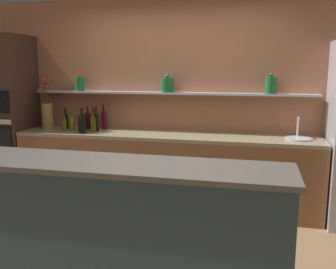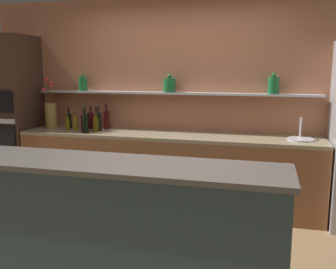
# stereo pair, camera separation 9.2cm
# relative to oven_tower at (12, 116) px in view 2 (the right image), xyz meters

# --- Properties ---
(ground_plane) EXTENTS (12.00, 12.00, 0.00)m
(ground_plane) POSITION_rel_oven_tower_xyz_m (2.29, -1.24, -1.07)
(ground_plane) COLOR olive
(back_wall_unit) EXTENTS (5.20, 0.28, 2.60)m
(back_wall_unit) POSITION_rel_oven_tower_xyz_m (2.28, 0.36, 0.23)
(back_wall_unit) COLOR #A86647
(back_wall_unit) RESTS_ON ground_plane
(back_counter_unit) EXTENTS (3.72, 0.62, 0.92)m
(back_counter_unit) POSITION_rel_oven_tower_xyz_m (2.19, 0.00, -0.61)
(back_counter_unit) COLOR brown
(back_counter_unit) RESTS_ON ground_plane
(island_counter) EXTENTS (2.60, 0.61, 1.02)m
(island_counter) POSITION_rel_oven_tower_xyz_m (2.29, -1.82, -0.56)
(island_counter) COLOR #334C56
(island_counter) RESTS_ON ground_plane
(oven_tower) EXTENTS (0.63, 0.64, 2.15)m
(oven_tower) POSITION_rel_oven_tower_xyz_m (0.00, 0.00, 0.00)
(oven_tower) COLOR #3D281E
(oven_tower) RESTS_ON ground_plane
(flower_vase) EXTENTS (0.17, 0.16, 0.68)m
(flower_vase) POSITION_rel_oven_tower_xyz_m (0.55, 0.08, 0.04)
(flower_vase) COLOR olive
(flower_vase) RESTS_ON back_counter_unit
(sink_fixture) EXTENTS (0.30, 0.30, 0.25)m
(sink_fixture) POSITION_rel_oven_tower_xyz_m (3.75, 0.01, -0.13)
(sink_fixture) COLOR #B7B7BC
(sink_fixture) RESTS_ON back_counter_unit
(bottle_wine_0) EXTENTS (0.08, 0.08, 0.30)m
(bottle_wine_0) POSITION_rel_oven_tower_xyz_m (1.12, -0.07, -0.04)
(bottle_wine_0) COLOR #380C0C
(bottle_wine_0) RESTS_ON back_counter_unit
(bottle_wine_1) EXTENTS (0.07, 0.07, 0.32)m
(bottle_wine_1) POSITION_rel_oven_tower_xyz_m (1.29, 0.00, -0.03)
(bottle_wine_1) COLOR black
(bottle_wine_1) RESTS_ON back_counter_unit
(bottle_oil_2) EXTENTS (0.05, 0.05, 0.21)m
(bottle_oil_2) POSITION_rel_oven_tower_xyz_m (0.88, -0.07, -0.07)
(bottle_oil_2) COLOR brown
(bottle_oil_2) RESTS_ON back_counter_unit
(bottle_wine_3) EXTENTS (0.08, 0.08, 0.30)m
(bottle_wine_3) POSITION_rel_oven_tower_xyz_m (1.22, 0.08, -0.04)
(bottle_wine_3) COLOR #380C0C
(bottle_wine_3) RESTS_ON back_counter_unit
(bottle_wine_4) EXTENTS (0.07, 0.07, 0.33)m
(bottle_wine_4) POSITION_rel_oven_tower_xyz_m (1.19, -0.17, -0.03)
(bottle_wine_4) COLOR black
(bottle_wine_4) RESTS_ON back_counter_unit
(bottle_oil_5) EXTENTS (0.06, 0.06, 0.23)m
(bottle_oil_5) POSITION_rel_oven_tower_xyz_m (0.97, -0.03, -0.06)
(bottle_oil_5) COLOR olive
(bottle_oil_5) RESTS_ON back_counter_unit
(bottle_wine_6) EXTENTS (0.08, 0.08, 0.33)m
(bottle_wine_6) POSITION_rel_oven_tower_xyz_m (1.32, 0.17, -0.03)
(bottle_wine_6) COLOR #380C0C
(bottle_wine_6) RESTS_ON back_counter_unit
(bottle_wine_7) EXTENTS (0.07, 0.07, 0.29)m
(bottle_wine_7) POSITION_rel_oven_tower_xyz_m (0.81, 0.10, -0.05)
(bottle_wine_7) COLOR black
(bottle_wine_7) RESTS_ON back_counter_unit
(bottle_wine_8) EXTENTS (0.08, 0.08, 0.30)m
(bottle_wine_8) POSITION_rel_oven_tower_xyz_m (1.09, 0.17, -0.04)
(bottle_wine_8) COLOR #380C0C
(bottle_wine_8) RESTS_ON back_counter_unit
(bottle_oil_9) EXTENTS (0.06, 0.06, 0.25)m
(bottle_oil_9) POSITION_rel_oven_tower_xyz_m (1.29, -0.08, -0.06)
(bottle_oil_9) COLOR #47380A
(bottle_oil_9) RESTS_ON back_counter_unit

